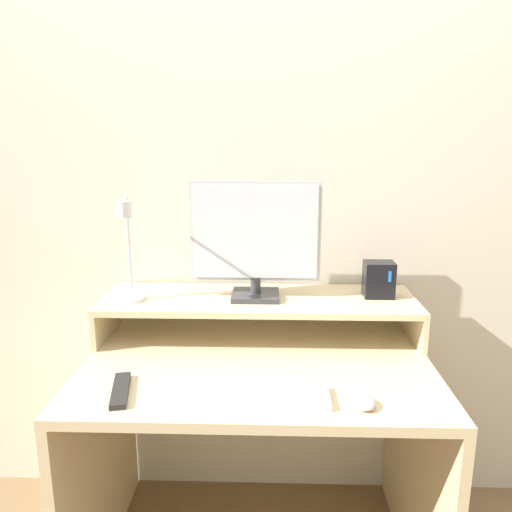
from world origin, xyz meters
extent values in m
cube|color=beige|center=(0.00, 0.78, 1.25)|extent=(6.00, 0.05, 2.50)
cube|color=beige|center=(0.00, 0.37, 0.74)|extent=(1.11, 0.75, 0.03)
cube|color=beige|center=(-0.54, 0.37, 0.36)|extent=(0.03, 0.75, 0.72)
cube|color=beige|center=(0.54, 0.37, 0.36)|extent=(0.03, 0.75, 0.72)
cube|color=beige|center=(-0.54, 0.58, 0.82)|extent=(0.02, 0.33, 0.12)
cube|color=beige|center=(0.54, 0.58, 0.82)|extent=(0.02, 0.33, 0.12)
cube|color=beige|center=(0.00, 0.58, 0.89)|extent=(1.11, 0.33, 0.02)
cube|color=#38383D|center=(-0.01, 0.57, 0.91)|extent=(0.16, 0.15, 0.02)
cylinder|color=#38383D|center=(-0.01, 0.57, 0.94)|extent=(0.04, 0.04, 0.06)
cube|color=#B7B7BC|center=(-0.01, 0.58, 1.13)|extent=(0.45, 0.02, 0.35)
cube|color=silver|center=(-0.01, 0.57, 1.13)|extent=(0.42, 0.01, 0.32)
cylinder|color=silver|center=(-0.44, 0.53, 0.90)|extent=(0.09, 0.09, 0.01)
cylinder|color=silver|center=(-0.44, 0.53, 1.09)|extent=(0.01, 0.01, 0.35)
cylinder|color=silver|center=(-0.42, 0.46, 1.26)|extent=(0.05, 0.14, 0.01)
cylinder|color=silver|center=(-0.41, 0.39, 1.24)|extent=(0.05, 0.05, 0.05)
cube|color=black|center=(0.42, 0.60, 0.96)|extent=(0.10, 0.08, 0.13)
cube|color=#1972F2|center=(0.45, 0.56, 0.98)|extent=(0.01, 0.00, 0.04)
cube|color=white|center=(-0.02, 0.12, 0.76)|extent=(0.45, 0.12, 0.02)
cube|color=silver|center=(-0.02, 0.12, 0.77)|extent=(0.42, 0.10, 0.01)
ellipsoid|color=silver|center=(0.29, 0.09, 0.77)|extent=(0.06, 0.08, 0.03)
cube|color=black|center=(-0.37, 0.15, 0.76)|extent=(0.08, 0.20, 0.02)
camera|label=1|loc=(0.04, -1.11, 1.45)|focal=35.00mm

